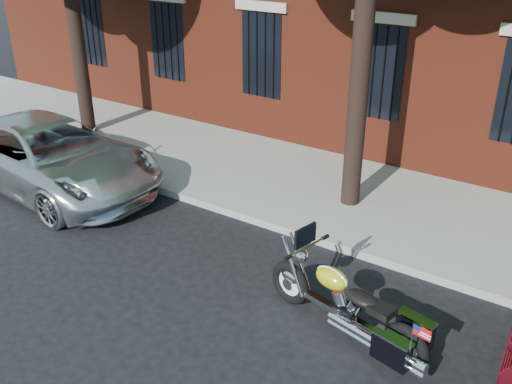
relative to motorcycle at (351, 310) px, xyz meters
The scene contains 5 objects.
ground 2.30m from the motorcycle, 163.88° to the left, with size 120.00×120.00×0.00m, color black.
curb 2.97m from the motorcycle, 137.16° to the left, with size 40.00×0.16×0.15m, color gray.
sidewalk 4.46m from the motorcycle, 119.09° to the left, with size 40.00×3.60×0.15m, color gray.
motorcycle is the anchor object (origin of this frame).
car_silver 7.38m from the motorcycle, behind, with size 2.41×5.23×1.45m, color #B1B8BC.
Camera 1 is at (4.52, -6.47, 5.23)m, focal length 40.00 mm.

